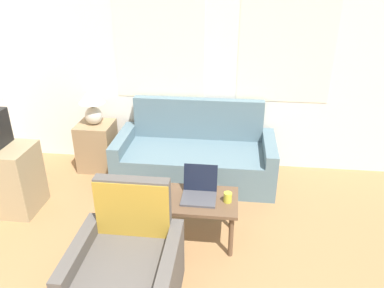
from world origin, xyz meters
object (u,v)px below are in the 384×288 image
at_px(table_lamp, 92,102).
at_px(cup_navy, 228,197).
at_px(cup_white, 159,202).
at_px(laptop, 199,191).
at_px(coffee_table, 188,203).
at_px(couch, 196,157).
at_px(cup_yellow, 162,191).
at_px(armchair, 128,271).

xyz_separation_m(table_lamp, cup_navy, (1.71, -1.30, -0.39)).
distance_m(cup_navy, cup_white, 0.62).
height_order(laptop, cup_white, laptop).
height_order(coffee_table, cup_white, cup_white).
xyz_separation_m(couch, table_lamp, (-1.29, 0.11, 0.62)).
height_order(laptop, cup_navy, laptop).
distance_m(cup_yellow, cup_white, 0.19).
relative_size(couch, cup_white, 17.97).
height_order(cup_yellow, cup_white, cup_white).
bearing_deg(armchair, laptop, 59.97).
height_order(laptop, cup_yellow, laptop).
bearing_deg(table_lamp, laptop, -40.66).
xyz_separation_m(cup_yellow, cup_white, (0.01, -0.19, 0.01)).
relative_size(table_lamp, laptop, 1.43).
bearing_deg(table_lamp, armchair, -64.77).
bearing_deg(cup_navy, coffee_table, 177.57).
height_order(couch, armchair, same).
height_order(cup_navy, cup_white, cup_white).
height_order(table_lamp, cup_yellow, table_lamp).
xyz_separation_m(table_lamp, cup_yellow, (1.10, -1.26, -0.40)).
bearing_deg(laptop, table_lamp, 139.34).
height_order(armchair, cup_white, armchair).
bearing_deg(table_lamp, cup_yellow, -48.97).
bearing_deg(cup_yellow, table_lamp, 131.03).
relative_size(couch, coffee_table, 2.06).
relative_size(couch, table_lamp, 4.07).
bearing_deg(couch, cup_white, -97.58).
distance_m(armchair, cup_navy, 1.08).
bearing_deg(armchair, cup_yellow, 81.01).
bearing_deg(couch, cup_navy, -70.58).
distance_m(couch, table_lamp, 1.44).
distance_m(table_lamp, laptop, 1.94).
height_order(armchair, cup_yellow, armchair).
height_order(couch, table_lamp, table_lamp).
distance_m(couch, cup_yellow, 1.19).
distance_m(laptop, cup_white, 0.40).
bearing_deg(table_lamp, couch, -4.81).
xyz_separation_m(laptop, cup_yellow, (-0.35, -0.02, -0.02)).
bearing_deg(cup_yellow, coffee_table, -5.92).
bearing_deg(armchair, cup_navy, 45.76).
bearing_deg(laptop, couch, 97.86).
distance_m(table_lamp, coffee_table, 1.93).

